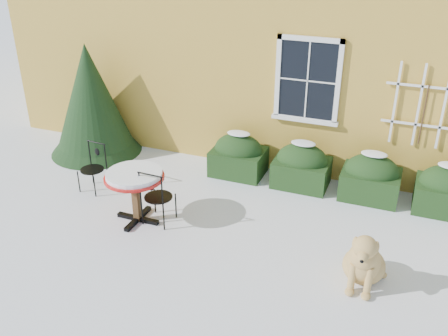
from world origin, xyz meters
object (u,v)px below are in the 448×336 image
at_px(evergreen_shrub, 92,110).
at_px(bistro_table, 135,181).
at_px(dog, 364,262).
at_px(patio_chair_near, 157,197).
at_px(patio_chair_far, 93,167).

distance_m(evergreen_shrub, bistro_table, 3.19).
bearing_deg(dog, patio_chair_near, 174.51).
xyz_separation_m(evergreen_shrub, dog, (6.14, -2.47, -0.58)).
bearing_deg(patio_chair_near, bistro_table, 14.92).
relative_size(evergreen_shrub, patio_chair_near, 2.39).
relative_size(evergreen_shrub, bistro_table, 2.39).
xyz_separation_m(evergreen_shrub, patio_chair_near, (2.68, -2.09, -0.46)).
relative_size(patio_chair_near, dog, 0.94).
xyz_separation_m(patio_chair_near, dog, (3.46, -0.38, -0.12)).
distance_m(bistro_table, dog, 3.85).
height_order(evergreen_shrub, bistro_table, evergreen_shrub).
bearing_deg(evergreen_shrub, patio_chair_far, -56.35).
distance_m(evergreen_shrub, patio_chair_near, 3.43).
height_order(patio_chair_near, patio_chair_far, patio_chair_near).
bearing_deg(evergreen_shrub, bistro_table, -43.10).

